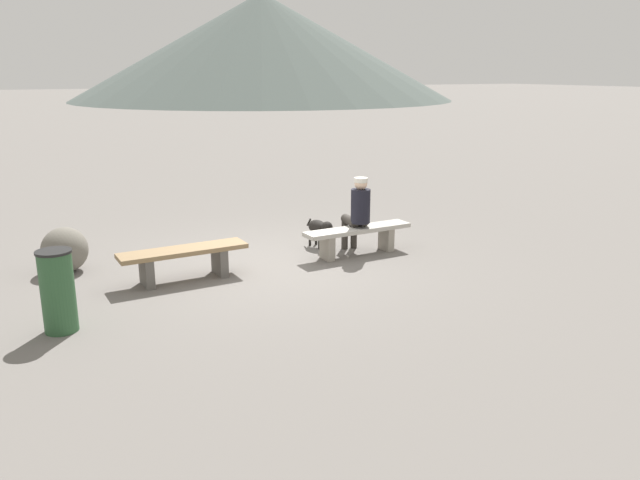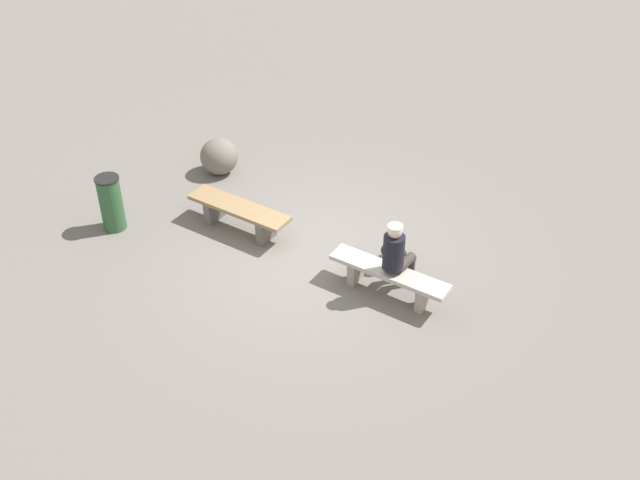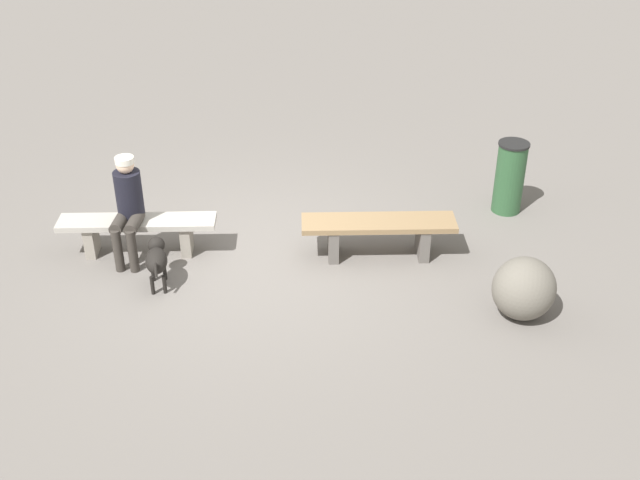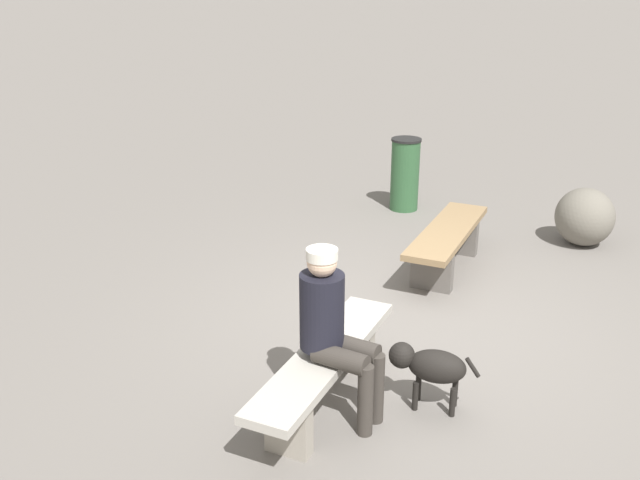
{
  "view_description": "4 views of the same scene",
  "coord_description": "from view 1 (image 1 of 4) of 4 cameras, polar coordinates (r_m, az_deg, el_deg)",
  "views": [
    {
      "loc": [
        -3.6,
        -8.68,
        2.93
      ],
      "look_at": [
        0.7,
        -0.28,
        0.38
      ],
      "focal_mm": 35.16,
      "sensor_mm": 36.0,
      "label": 1
    },
    {
      "loc": [
        5.71,
        -8.02,
        7.58
      ],
      "look_at": [
        0.18,
        -0.09,
        0.44
      ],
      "focal_mm": 43.55,
      "sensor_mm": 36.0,
      "label": 2
    },
    {
      "loc": [
        -0.82,
        8.01,
        5.08
      ],
      "look_at": [
        -0.73,
        0.54,
        0.6
      ],
      "focal_mm": 44.32,
      "sensor_mm": 36.0,
      "label": 3
    },
    {
      "loc": [
        5.37,
        1.82,
        3.01
      ],
      "look_at": [
        -0.0,
        -0.93,
        0.69
      ],
      "focal_mm": 39.07,
      "sensor_mm": 36.0,
      "label": 4
    }
  ],
  "objects": [
    {
      "name": "ground",
      "position": [
        9.85,
        -4.36,
        -2.39
      ],
      "size": [
        210.0,
        210.0,
        0.06
      ],
      "primitive_type": "cube",
      "color": "slate"
    },
    {
      "name": "bench_right",
      "position": [
        10.25,
        3.45,
        0.48
      ],
      "size": [
        1.89,
        0.44,
        0.46
      ],
      "rotation": [
        0.0,
        0.0,
        0.04
      ],
      "color": "gray",
      "rests_on": "ground"
    },
    {
      "name": "distant_peak_1",
      "position": [
        67.27,
        -5.26,
        17.1
      ],
      "size": [
        38.67,
        38.67,
        10.55
      ],
      "primitive_type": "cone",
      "color": "#4C5651",
      "rests_on": "ground"
    },
    {
      "name": "boulder",
      "position": [
        10.11,
        -22.22,
        -0.83
      ],
      "size": [
        0.96,
        0.96,
        0.68
      ],
      "primitive_type": "ellipsoid",
      "rotation": [
        0.0,
        0.0,
        3.93
      ],
      "color": "#6B665B",
      "rests_on": "ground"
    },
    {
      "name": "trash_bin",
      "position": [
        7.8,
        -22.76,
        -4.32
      ],
      "size": [
        0.4,
        0.4,
        0.98
      ],
      "color": "#2D5633",
      "rests_on": "ground"
    },
    {
      "name": "dog",
      "position": [
        10.66,
        -0.04,
        1.12
      ],
      "size": [
        0.31,
        0.66,
        0.5
      ],
      "rotation": [
        0.0,
        0.0,
        4.89
      ],
      "color": "black",
      "rests_on": "ground"
    },
    {
      "name": "bench_left",
      "position": [
        9.19,
        -12.3,
        -1.58
      ],
      "size": [
        1.85,
        0.51,
        0.48
      ],
      "rotation": [
        0.0,
        0.0,
        0.04
      ],
      "color": "#605B56",
      "rests_on": "ground"
    },
    {
      "name": "seated_person",
      "position": [
        10.26,
        3.48,
        2.8
      ],
      "size": [
        0.35,
        0.61,
        1.29
      ],
      "rotation": [
        0.0,
        0.0,
        -0.06
      ],
      "color": "black",
      "rests_on": "ground"
    }
  ]
}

